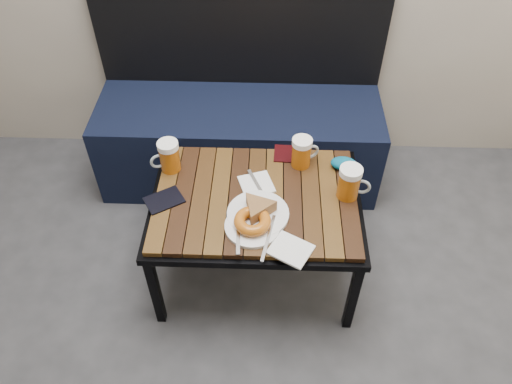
{
  "coord_description": "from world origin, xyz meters",
  "views": [
    {
      "loc": [
        0.1,
        -0.24,
        1.91
      ],
      "look_at": [
        0.06,
        1.12,
        0.5
      ],
      "focal_mm": 35.0,
      "sensor_mm": 36.0,
      "label": 1
    }
  ],
  "objects_px": {
    "beer_mug_centre": "(302,152)",
    "knit_pouch": "(344,164)",
    "passport_burgundy": "(283,154)",
    "cafe_table": "(256,204)",
    "passport_navy": "(164,200)",
    "beer_mug_right": "(350,182)",
    "beer_mug_left": "(169,156)",
    "plate_pie": "(258,211)",
    "bench": "(240,132)",
    "plate_bagel": "(252,223)"
  },
  "relations": [
    {
      "from": "bench",
      "to": "passport_navy",
      "type": "bearing_deg",
      "value": -110.51
    },
    {
      "from": "plate_pie",
      "to": "bench",
      "type": "bearing_deg",
      "value": 98.93
    },
    {
      "from": "beer_mug_right",
      "to": "knit_pouch",
      "type": "height_order",
      "value": "beer_mug_right"
    },
    {
      "from": "beer_mug_centre",
      "to": "cafe_table",
      "type": "bearing_deg",
      "value": -156.86
    },
    {
      "from": "plate_pie",
      "to": "plate_bagel",
      "type": "height_order",
      "value": "plate_pie"
    },
    {
      "from": "cafe_table",
      "to": "passport_burgundy",
      "type": "bearing_deg",
      "value": 67.19
    },
    {
      "from": "beer_mug_right",
      "to": "cafe_table",
      "type": "bearing_deg",
      "value": -166.23
    },
    {
      "from": "plate_bagel",
      "to": "passport_burgundy",
      "type": "height_order",
      "value": "plate_bagel"
    },
    {
      "from": "passport_burgundy",
      "to": "passport_navy",
      "type": "bearing_deg",
      "value": -145.78
    },
    {
      "from": "knit_pouch",
      "to": "beer_mug_left",
      "type": "bearing_deg",
      "value": -177.76
    },
    {
      "from": "beer_mug_left",
      "to": "beer_mug_right",
      "type": "relative_size",
      "value": 0.97
    },
    {
      "from": "plate_bagel",
      "to": "beer_mug_centre",
      "type": "bearing_deg",
      "value": 61.75
    },
    {
      "from": "bench",
      "to": "passport_navy",
      "type": "height_order",
      "value": "bench"
    },
    {
      "from": "beer_mug_centre",
      "to": "knit_pouch",
      "type": "bearing_deg",
      "value": -29.64
    },
    {
      "from": "bench",
      "to": "plate_pie",
      "type": "distance_m",
      "value": 0.79
    },
    {
      "from": "beer_mug_left",
      "to": "plate_bagel",
      "type": "bearing_deg",
      "value": 114.78
    },
    {
      "from": "passport_navy",
      "to": "passport_burgundy",
      "type": "bearing_deg",
      "value": 89.75
    },
    {
      "from": "beer_mug_left",
      "to": "passport_burgundy",
      "type": "height_order",
      "value": "beer_mug_left"
    },
    {
      "from": "cafe_table",
      "to": "knit_pouch",
      "type": "xyz_separation_m",
      "value": [
        0.36,
        0.18,
        0.07
      ]
    },
    {
      "from": "beer_mug_left",
      "to": "beer_mug_centre",
      "type": "height_order",
      "value": "beer_mug_left"
    },
    {
      "from": "beer_mug_centre",
      "to": "passport_burgundy",
      "type": "xyz_separation_m",
      "value": [
        -0.07,
        0.06,
        -0.06
      ]
    },
    {
      "from": "beer_mug_right",
      "to": "passport_navy",
      "type": "bearing_deg",
      "value": -165.38
    },
    {
      "from": "beer_mug_centre",
      "to": "plate_pie",
      "type": "bearing_deg",
      "value": -144.44
    },
    {
      "from": "beer_mug_right",
      "to": "knit_pouch",
      "type": "distance_m",
      "value": 0.17
    },
    {
      "from": "bench",
      "to": "plate_pie",
      "type": "bearing_deg",
      "value": -81.07
    },
    {
      "from": "bench",
      "to": "plate_pie",
      "type": "relative_size",
      "value": 5.89
    },
    {
      "from": "beer_mug_centre",
      "to": "plate_pie",
      "type": "xyz_separation_m",
      "value": [
        -0.17,
        -0.29,
        -0.04
      ]
    },
    {
      "from": "bench",
      "to": "beer_mug_centre",
      "type": "height_order",
      "value": "bench"
    },
    {
      "from": "beer_mug_centre",
      "to": "knit_pouch",
      "type": "distance_m",
      "value": 0.18
    },
    {
      "from": "cafe_table",
      "to": "plate_bagel",
      "type": "height_order",
      "value": "plate_bagel"
    },
    {
      "from": "plate_bagel",
      "to": "passport_navy",
      "type": "bearing_deg",
      "value": 160.4
    },
    {
      "from": "beer_mug_left",
      "to": "passport_burgundy",
      "type": "bearing_deg",
      "value": 168.69
    },
    {
      "from": "passport_burgundy",
      "to": "cafe_table",
      "type": "bearing_deg",
      "value": -110.44
    },
    {
      "from": "cafe_table",
      "to": "knit_pouch",
      "type": "bearing_deg",
      "value": 26.57
    },
    {
      "from": "bench",
      "to": "cafe_table",
      "type": "distance_m",
      "value": 0.67
    },
    {
      "from": "plate_pie",
      "to": "passport_burgundy",
      "type": "bearing_deg",
      "value": 74.55
    },
    {
      "from": "beer_mug_centre",
      "to": "plate_bagel",
      "type": "bearing_deg",
      "value": -142.25
    },
    {
      "from": "passport_navy",
      "to": "knit_pouch",
      "type": "relative_size",
      "value": 1.28
    },
    {
      "from": "cafe_table",
      "to": "plate_pie",
      "type": "distance_m",
      "value": 0.12
    },
    {
      "from": "passport_navy",
      "to": "knit_pouch",
      "type": "height_order",
      "value": "knit_pouch"
    },
    {
      "from": "cafe_table",
      "to": "passport_navy",
      "type": "bearing_deg",
      "value": -174.86
    },
    {
      "from": "beer_mug_left",
      "to": "plate_bagel",
      "type": "distance_m",
      "value": 0.47
    },
    {
      "from": "beer_mug_right",
      "to": "knit_pouch",
      "type": "relative_size",
      "value": 1.29
    },
    {
      "from": "passport_navy",
      "to": "passport_burgundy",
      "type": "distance_m",
      "value": 0.55
    },
    {
      "from": "beer_mug_centre",
      "to": "knit_pouch",
      "type": "relative_size",
      "value": 1.21
    },
    {
      "from": "plate_bagel",
      "to": "passport_burgundy",
      "type": "bearing_deg",
      "value": 74.38
    },
    {
      "from": "knit_pouch",
      "to": "plate_bagel",
      "type": "bearing_deg",
      "value": -137.41
    },
    {
      "from": "bench",
      "to": "cafe_table",
      "type": "bearing_deg",
      "value": -80.69
    },
    {
      "from": "plate_pie",
      "to": "passport_burgundy",
      "type": "height_order",
      "value": "plate_pie"
    },
    {
      "from": "bench",
      "to": "passport_burgundy",
      "type": "relative_size",
      "value": 12.81
    }
  ]
}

